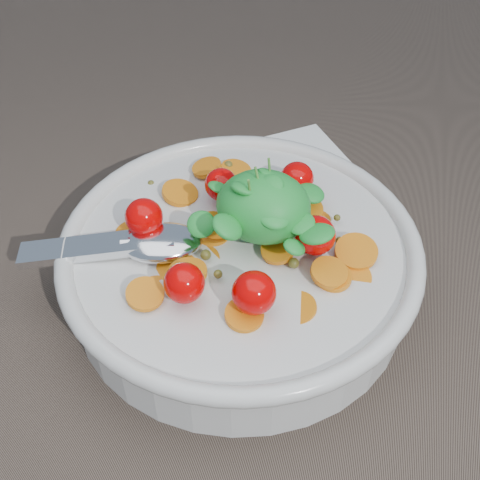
# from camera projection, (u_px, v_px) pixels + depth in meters

# --- Properties ---
(ground) EXTENTS (6.00, 6.00, 0.00)m
(ground) POSITION_uv_depth(u_px,v_px,m) (248.00, 281.00, 0.52)
(ground) COLOR brown
(ground) RESTS_ON ground
(bowl) EXTENTS (0.31, 0.29, 0.12)m
(bowl) POSITION_uv_depth(u_px,v_px,m) (240.00, 260.00, 0.49)
(bowl) COLOR silver
(bowl) RESTS_ON ground
(napkin) EXTENTS (0.20, 0.19, 0.01)m
(napkin) POSITION_uv_depth(u_px,v_px,m) (283.00, 173.00, 0.63)
(napkin) COLOR white
(napkin) RESTS_ON ground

